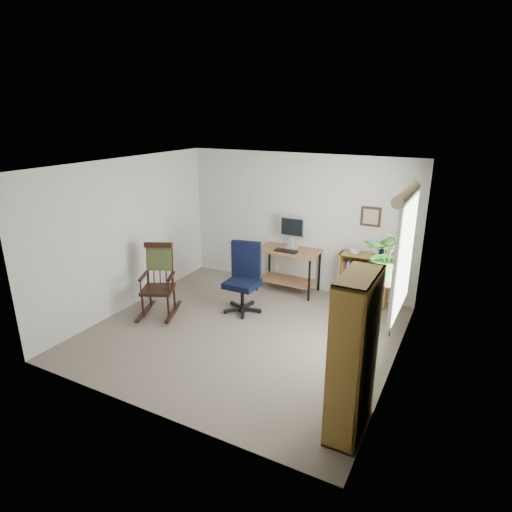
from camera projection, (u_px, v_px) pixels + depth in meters
The scene contains 18 objects.
floor at pixel (243, 332), 6.25m from camera, with size 4.20×4.00×0.00m, color gray.
ceiling at pixel (242, 165), 5.48m from camera, with size 4.20×4.00×0.00m, color white.
wall_back at pixel (298, 222), 7.55m from camera, with size 4.20×0.00×2.40m, color silver.
wall_front at pixel (143, 311), 4.19m from camera, with size 4.20×0.00×2.40m, color silver.
wall_left at pixel (127, 235), 6.79m from camera, with size 0.00×4.00×2.40m, color silver.
wall_right at pixel (401, 281), 4.95m from camera, with size 0.00×4.00×2.40m, color silver.
window at pixel (403, 256), 5.15m from camera, with size 0.12×1.20×1.50m, color silver, non-canonical shape.
desk at pixel (288, 270), 7.57m from camera, with size 1.07×0.59×0.77m, color #926040, non-canonical shape.
monitor at pixel (292, 232), 7.48m from camera, with size 0.46×0.16×0.56m, color silver, non-canonical shape.
keyboard at pixel (286, 251), 7.34m from camera, with size 0.40×0.15×0.03m, color black.
office_chair at pixel (242, 279), 6.72m from camera, with size 0.62×0.62×1.13m, color black, non-canonical shape.
rocking_chair at pixel (157, 280), 6.63m from camera, with size 0.59×0.99×1.14m, color black, non-canonical shape.
low_bookshelf at pixel (363, 279), 7.09m from camera, with size 0.80×0.27×0.84m, color olive, non-canonical shape.
tall_bookshelf at pixel (353, 356), 4.09m from camera, with size 0.31×0.73×1.68m, color olive, non-canonical shape.
plant_stand at pixel (384, 306), 6.05m from camera, with size 0.25×0.25×0.90m, color black, non-canonical shape.
spider_plant at pixel (392, 230), 5.69m from camera, with size 1.69×1.88×1.46m, color #2D6222.
potted_plant_small at pixel (383, 254), 6.82m from camera, with size 0.13×0.24×0.11m, color #2D6222.
framed_picture at pixel (371, 217), 6.88m from camera, with size 0.32×0.04×0.32m, color black, non-canonical shape.
Camera 1 is at (2.75, -4.84, 3.06)m, focal length 30.00 mm.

